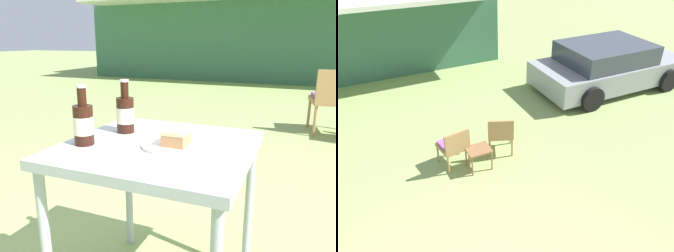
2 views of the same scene
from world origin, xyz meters
TOP-DOWN VIEW (x-y plane):
  - parked_car at (5.85, 4.81)m, footprint 4.21×2.19m
  - wicker_chair_cushioned at (0.87, 3.33)m, footprint 0.56×0.56m
  - wicker_chair_plain at (1.83, 3.31)m, footprint 0.64×0.64m
  - garden_side_table at (1.25, 3.06)m, footprint 0.44×0.37m

SIDE VIEW (x-z plane):
  - garden_side_table at x=1.25m, z-range 0.15..0.59m
  - wicker_chair_cushioned at x=0.87m, z-range 0.07..0.89m
  - wicker_chair_plain at x=1.83m, z-range 0.07..0.89m
  - parked_car at x=5.85m, z-range -0.02..1.25m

